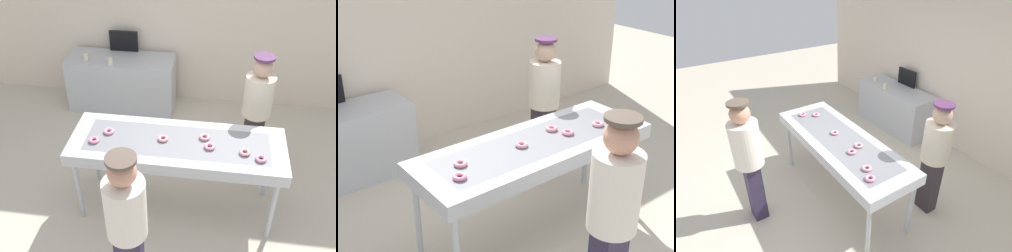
# 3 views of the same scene
# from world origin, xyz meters

# --- Properties ---
(ground_plane) EXTENTS (16.00, 16.00, 0.00)m
(ground_plane) POSITION_xyz_m (0.00, 0.00, 0.00)
(ground_plane) COLOR beige
(back_wall) EXTENTS (8.00, 0.12, 3.10)m
(back_wall) POSITION_xyz_m (0.00, 2.55, 1.55)
(back_wall) COLOR beige
(back_wall) RESTS_ON ground
(fryer_conveyor) EXTENTS (2.35, 0.81, 1.00)m
(fryer_conveyor) POSITION_xyz_m (0.00, 0.00, 0.92)
(fryer_conveyor) COLOR #B7BABF
(fryer_conveyor) RESTS_ON ground
(strawberry_donut_0) EXTENTS (0.15, 0.15, 0.03)m
(strawberry_donut_0) POSITION_xyz_m (-0.78, 0.05, 1.02)
(strawberry_donut_0) COLOR pink
(strawberry_donut_0) RESTS_ON fryer_conveyor
(strawberry_donut_1) EXTENTS (0.12, 0.12, 0.03)m
(strawberry_donut_1) POSITION_xyz_m (0.29, 0.10, 1.02)
(strawberry_donut_1) COLOR pink
(strawberry_donut_1) RESTS_ON fryer_conveyor
(strawberry_donut_2) EXTENTS (0.14, 0.14, 0.03)m
(strawberry_donut_2) POSITION_xyz_m (0.36, -0.06, 1.02)
(strawberry_donut_2) COLOR pink
(strawberry_donut_2) RESTS_ON fryer_conveyor
(strawberry_donut_3) EXTENTS (0.13, 0.13, 0.03)m
(strawberry_donut_3) POSITION_xyz_m (0.72, -0.10, 1.02)
(strawberry_donut_3) COLOR pink
(strawberry_donut_3) RESTS_ON fryer_conveyor
(strawberry_donut_4) EXTENTS (0.16, 0.16, 0.03)m
(strawberry_donut_4) POSITION_xyz_m (-0.16, 0.01, 1.02)
(strawberry_donut_4) COLOR pink
(strawberry_donut_4) RESTS_ON fryer_conveyor
(strawberry_donut_5) EXTENTS (0.16, 0.16, 0.03)m
(strawberry_donut_5) POSITION_xyz_m (-0.89, -0.12, 1.02)
(strawberry_donut_5) COLOR pink
(strawberry_donut_5) RESTS_ON fryer_conveyor
(strawberry_donut_6) EXTENTS (0.16, 0.16, 0.03)m
(strawberry_donut_6) POSITION_xyz_m (0.89, -0.18, 1.02)
(strawberry_donut_6) COLOR pink
(strawberry_donut_6) RESTS_ON fryer_conveyor
(worker_baker) EXTENTS (0.36, 0.36, 1.65)m
(worker_baker) POSITION_xyz_m (0.90, 0.88, 0.96)
(worker_baker) COLOR #2F282D
(worker_baker) RESTS_ON ground
(customer_waiting) EXTENTS (0.36, 0.36, 1.74)m
(customer_waiting) POSITION_xyz_m (-0.29, -1.17, 1.01)
(customer_waiting) COLOR #2E2740
(customer_waiting) RESTS_ON ground
(prep_counter) EXTENTS (1.69, 0.64, 0.88)m
(prep_counter) POSITION_xyz_m (-1.15, 2.10, 0.44)
(prep_counter) COLOR #B7BABF
(prep_counter) RESTS_ON ground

